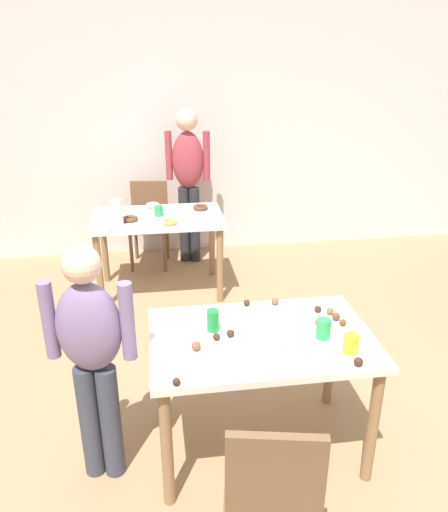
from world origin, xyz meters
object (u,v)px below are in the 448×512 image
object	(u,v)px
dining_table_near	(261,352)
dining_table_far	(158,227)
soda_can	(213,320)
person_adult_far	(188,172)
mixing_bowl	(266,341)
chair_far_table	(149,218)
person_girl_near	(92,350)
chair_near_table	(273,489)
pitcher_far	(117,213)

from	to	relation	value
dining_table_near	dining_table_far	world-z (taller)	same
dining_table_near	soda_can	bearing A→B (deg)	159.71
person_adult_far	mixing_bowl	bearing A→B (deg)	-86.87
chair_far_table	soda_can	bearing A→B (deg)	-82.97
person_girl_near	person_adult_far	size ratio (longest dim) A/B	0.83
dining_table_near	mixing_bowl	distance (m)	0.19
chair_far_table	person_adult_far	distance (m)	0.64
chair_near_table	soda_can	xyz separation A→B (m)	(-0.14, 0.85, 0.31)
pitcher_far	person_girl_near	bearing A→B (deg)	-90.83
dining_table_far	mixing_bowl	distance (m)	2.29
person_girl_near	person_adult_far	world-z (taller)	person_adult_far
chair_far_table	soda_can	world-z (taller)	soda_can
soda_can	chair_near_table	bearing A→B (deg)	-80.79
dining_table_near	person_adult_far	world-z (taller)	person_adult_far
mixing_bowl	soda_can	xyz separation A→B (m)	(-0.25, 0.21, 0.02)
mixing_bowl	soda_can	world-z (taller)	soda_can
chair_far_table	person_girl_near	distance (m)	2.91
person_girl_near	dining_table_near	bearing A→B (deg)	4.21
pitcher_far	soda_can	bearing A→B (deg)	-71.88
dining_table_far	chair_near_table	bearing A→B (deg)	-82.26
dining_table_near	chair_near_table	bearing A→B (deg)	-98.31
person_girl_near	pitcher_far	xyz separation A→B (m)	(0.03, 1.97, 0.07)
dining_table_far	chair_near_table	xyz separation A→B (m)	(0.39, -2.86, -0.15)
dining_table_near	person_adult_far	distance (m)	2.82
dining_table_near	dining_table_far	size ratio (longest dim) A/B	1.01
chair_near_table	person_girl_near	world-z (taller)	person_girl_near
chair_near_table	person_adult_far	bearing A→B (deg)	90.84
dining_table_far	pitcher_far	distance (m)	0.45
dining_table_far	person_adult_far	size ratio (longest dim) A/B	0.73
dining_table_near	pitcher_far	distance (m)	2.10
person_girl_near	soda_can	xyz separation A→B (m)	(0.62, 0.16, 0.02)
chair_far_table	pitcher_far	size ratio (longest dim) A/B	3.86
chair_near_table	pitcher_far	distance (m)	2.79
chair_far_table	dining_table_near	bearing A→B (deg)	-78.29
person_girl_near	person_adult_far	distance (m)	2.96
person_adult_far	soda_can	xyz separation A→B (m)	(-0.09, -2.71, -0.16)
chair_far_table	pitcher_far	distance (m)	1.02
dining_table_near	person_girl_near	size ratio (longest dim) A/B	0.88
dining_table_near	person_adult_far	xyz separation A→B (m)	(-0.16, 2.80, 0.33)
chair_far_table	person_girl_near	xyz separation A→B (m)	(-0.29, -2.88, 0.29)
person_adult_far	chair_near_table	bearing A→B (deg)	-89.16
dining_table_far	chair_far_table	xyz separation A→B (m)	(-0.08, 0.71, -0.15)
pitcher_far	chair_near_table	bearing A→B (deg)	-74.64
pitcher_far	dining_table_near	bearing A→B (deg)	-66.18
dining_table_far	dining_table_near	bearing A→B (deg)	-76.66
dining_table_far	chair_far_table	size ratio (longest dim) A/B	1.35
dining_table_far	chair_near_table	world-z (taller)	chair_near_table
chair_far_table	soda_can	xyz separation A→B (m)	(0.34, -2.73, 0.31)
mixing_bowl	soda_can	distance (m)	0.33
person_girl_near	person_adult_far	xyz separation A→B (m)	(0.71, 2.86, 0.18)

